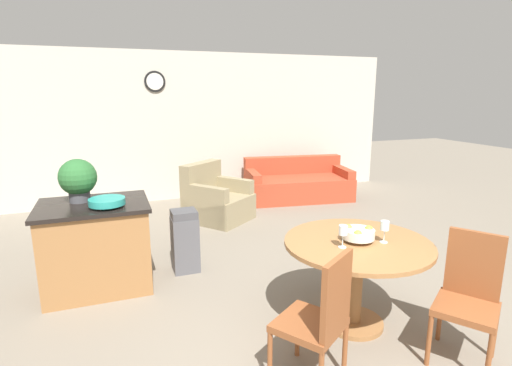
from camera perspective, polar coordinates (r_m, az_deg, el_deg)
name	(u,v)px	position (r m, az deg, el deg)	size (l,w,h in m)	color
wall_back	(193,127)	(7.61, -9.03, 7.96)	(8.00, 0.09, 2.70)	beige
dining_table	(357,261)	(3.53, 14.19, -10.73)	(1.23, 1.23, 0.77)	#9E6B3D
dining_chair_near_left	(320,316)	(2.84, 9.14, -18.24)	(0.58, 0.58, 0.98)	brown
dining_chair_near_right	(469,293)	(3.47, 28.14, -13.66)	(0.58, 0.58, 0.98)	brown
fruit_bowl	(358,233)	(3.44, 14.41, -6.99)	(0.27, 0.27, 0.13)	silver
wine_glass_left	(343,231)	(3.26, 12.33, -6.75)	(0.07, 0.07, 0.19)	silver
wine_glass_right	(385,227)	(3.46, 17.92, -5.96)	(0.07, 0.07, 0.19)	silver
kitchen_island	(97,246)	(4.44, -21.81, -8.31)	(1.06, 0.82, 0.90)	#9E6B3D
teal_bowl	(107,202)	(4.11, -20.52, -2.51)	(0.34, 0.34, 0.09)	teal
potted_plant	(78,179)	(4.38, -24.10, 0.56)	(0.37, 0.37, 0.44)	#4C4C51
trash_bin	(185,241)	(4.60, -10.11, -8.15)	(0.29, 0.27, 0.71)	#56565B
couch	(297,184)	(7.63, 5.92, -0.17)	(2.04, 1.25, 0.76)	#B24228
armchair	(216,201)	(6.35, -5.71, -2.59)	(1.18, 1.19, 0.89)	#998966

